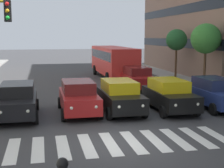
% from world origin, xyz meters
% --- Properties ---
extents(ground_plane, '(180.00, 180.00, 0.00)m').
position_xyz_m(ground_plane, '(0.00, 0.00, 0.00)').
color(ground_plane, '#38383A').
extents(crosswalk_markings, '(8.55, 2.80, 0.01)m').
position_xyz_m(crosswalk_markings, '(-0.00, 0.00, 0.00)').
color(crosswalk_markings, silver).
rests_on(crosswalk_markings, ground_plane).
extents(car_0, '(2.02, 4.44, 1.72)m').
position_xyz_m(car_0, '(-6.60, -4.74, 0.89)').
color(car_0, navy).
rests_on(car_0, ground_plane).
extents(car_1, '(2.02, 4.44, 1.72)m').
position_xyz_m(car_1, '(-3.84, -4.71, 0.89)').
color(car_1, black).
rests_on(car_1, ground_plane).
extents(car_2, '(2.02, 4.44, 1.72)m').
position_xyz_m(car_2, '(-1.12, -4.92, 0.89)').
color(car_2, black).
rests_on(car_2, ground_plane).
extents(car_3, '(2.02, 4.44, 1.72)m').
position_xyz_m(car_3, '(1.08, -5.15, 0.89)').
color(car_3, maroon).
rests_on(car_3, ground_plane).
extents(car_4, '(2.02, 4.44, 1.72)m').
position_xyz_m(car_4, '(4.15, -4.94, 0.89)').
color(car_4, black).
rests_on(car_4, ground_plane).
extents(car_row2_0, '(2.02, 4.44, 1.72)m').
position_xyz_m(car_row2_0, '(-4.23, -12.01, 0.89)').
color(car_row2_0, maroon).
rests_on(car_row2_0, ground_plane).
extents(bus_behind_traffic, '(2.78, 10.50, 3.00)m').
position_xyz_m(bus_behind_traffic, '(-3.84, -19.02, 1.86)').
color(bus_behind_traffic, red).
rests_on(bus_behind_traffic, ground_plane).
extents(street_tree_2, '(2.39, 2.39, 4.91)m').
position_xyz_m(street_tree_2, '(-9.85, -12.09, 3.84)').
color(street_tree_2, '#513823').
rests_on(street_tree_2, sidewalk_left).
extents(street_tree_3, '(2.01, 2.01, 4.57)m').
position_xyz_m(street_tree_3, '(-9.67, -17.38, 3.68)').
color(street_tree_3, '#513823').
rests_on(street_tree_3, sidewalk_left).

